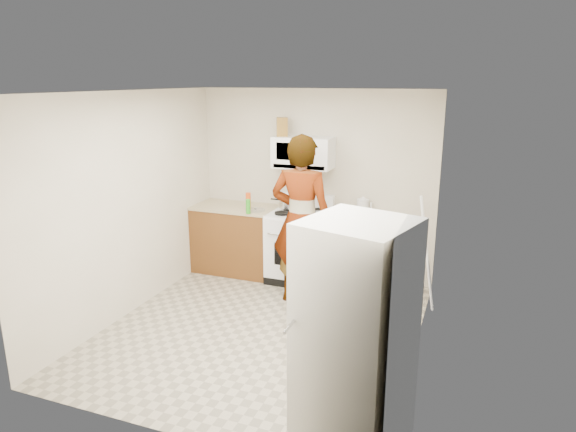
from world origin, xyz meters
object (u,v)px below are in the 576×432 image
at_px(gas_range, 299,245).
at_px(kettle, 363,207).
at_px(person, 301,221).
at_px(fridge, 355,335).
at_px(microwave, 303,152).
at_px(saucepan, 287,203).

height_order(gas_range, kettle, gas_range).
relative_size(person, fridge, 1.19).
distance_m(microwave, saucepan, 0.72).
distance_m(gas_range, saucepan, 0.58).
relative_size(microwave, kettle, 4.01).
relative_size(microwave, saucepan, 3.53).
bearing_deg(microwave, kettle, 6.71).
distance_m(gas_range, kettle, 0.98).
distance_m(microwave, kettle, 1.03).
bearing_deg(kettle, saucepan, 167.87).
relative_size(person, saucepan, 9.40).
bearing_deg(person, fridge, 118.63).
xyz_separation_m(fridge, saucepan, (-1.64, 2.93, 0.16)).
bearing_deg(kettle, gas_range, 177.50).
distance_m(microwave, fridge, 3.38).
bearing_deg(saucepan, gas_range, -27.52).
xyz_separation_m(person, saucepan, (-0.46, 0.75, 0.00)).
bearing_deg(person, gas_range, -68.49).
bearing_deg(person, microwave, -71.80).
xyz_separation_m(person, fridge, (1.17, -2.19, -0.16)).
xyz_separation_m(kettle, saucepan, (-1.00, -0.11, -0.02)).
bearing_deg(microwave, gas_range, -90.00).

